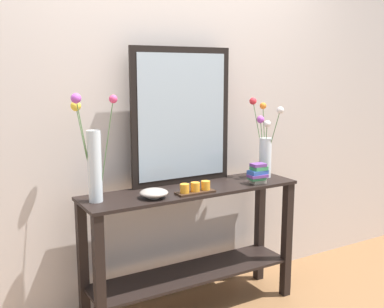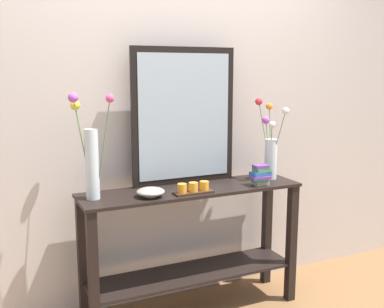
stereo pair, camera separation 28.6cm
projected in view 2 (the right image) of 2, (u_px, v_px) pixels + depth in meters
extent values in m
cube|color=beige|center=(173.00, 103.00, 3.08)|extent=(6.40, 0.08, 2.70)
cube|color=black|center=(192.00, 190.00, 2.90)|extent=(1.43, 0.38, 0.02)
cube|color=black|center=(192.00, 273.00, 3.00)|extent=(1.37, 0.34, 0.02)
cube|color=black|center=(93.00, 281.00, 2.57)|extent=(0.06, 0.06, 0.81)
cube|color=black|center=(291.00, 244.00, 3.12)|extent=(0.06, 0.06, 0.81)
cube|color=black|center=(83.00, 261.00, 2.83)|extent=(0.06, 0.06, 0.81)
cube|color=black|center=(267.00, 230.00, 3.39)|extent=(0.06, 0.06, 0.81)
cube|color=black|center=(184.00, 116.00, 2.97)|extent=(0.71, 0.03, 0.88)
cube|color=#9EADB7|center=(185.00, 117.00, 2.95)|extent=(0.63, 0.00, 0.80)
cylinder|color=silver|center=(92.00, 164.00, 2.63)|extent=(0.08, 0.08, 0.41)
cylinder|color=#4C753D|center=(84.00, 150.00, 2.65)|extent=(0.07, 0.10, 0.52)
sphere|color=yellow|center=(75.00, 105.00, 2.63)|extent=(0.06, 0.06, 0.06)
cylinder|color=#4C753D|center=(83.00, 148.00, 2.59)|extent=(0.09, 0.01, 0.57)
sphere|color=#B24CB7|center=(73.00, 98.00, 2.51)|extent=(0.06, 0.06, 0.06)
cylinder|color=#4C753D|center=(103.00, 148.00, 2.61)|extent=(0.09, 0.03, 0.56)
sphere|color=#EA4275|center=(110.00, 99.00, 2.56)|extent=(0.05, 0.05, 0.05)
cylinder|color=silver|center=(271.00, 159.00, 3.13)|extent=(0.09, 0.09, 0.28)
cylinder|color=#4C753D|center=(268.00, 148.00, 3.12)|extent=(0.05, 0.02, 0.38)
sphere|color=#B24CB7|center=(266.00, 120.00, 3.09)|extent=(0.05, 0.05, 0.05)
cylinder|color=#4C753D|center=(265.00, 139.00, 3.13)|extent=(0.07, 0.10, 0.51)
sphere|color=red|center=(259.00, 102.00, 3.11)|extent=(0.05, 0.05, 0.05)
cylinder|color=#4C753D|center=(276.00, 144.00, 3.09)|extent=(0.07, 0.10, 0.45)
sphere|color=silver|center=(286.00, 111.00, 3.01)|extent=(0.05, 0.05, 0.05)
cylinder|color=#4C753D|center=(271.00, 151.00, 3.10)|extent=(0.04, 0.06, 0.36)
sphere|color=silver|center=(272.00, 125.00, 3.04)|extent=(0.05, 0.05, 0.05)
cylinder|color=#4C753D|center=(270.00, 141.00, 3.14)|extent=(0.01, 0.06, 0.47)
sphere|color=orange|center=(269.00, 106.00, 3.12)|extent=(0.05, 0.05, 0.05)
cube|color=#382316|center=(193.00, 192.00, 2.78)|extent=(0.24, 0.09, 0.01)
cylinder|color=orange|center=(182.00, 188.00, 2.75)|extent=(0.06, 0.06, 0.05)
cylinder|color=orange|center=(193.00, 187.00, 2.78)|extent=(0.06, 0.06, 0.05)
cylinder|color=orange|center=(204.00, 186.00, 2.81)|extent=(0.06, 0.06, 0.05)
cylinder|color=#9E9389|center=(151.00, 196.00, 2.70)|extent=(0.07, 0.07, 0.01)
ellipsoid|color=#9E9389|center=(151.00, 192.00, 2.70)|extent=(0.17, 0.17, 0.05)
cube|color=#B2A893|center=(261.00, 183.00, 2.99)|extent=(0.10, 0.07, 0.03)
cube|color=#388E56|center=(259.00, 180.00, 2.97)|extent=(0.11, 0.09, 0.02)
cube|color=#663884|center=(260.00, 177.00, 2.96)|extent=(0.13, 0.08, 0.02)
cube|color=#2D519E|center=(260.00, 174.00, 2.96)|extent=(0.13, 0.08, 0.03)
cube|color=#388E56|center=(262.00, 169.00, 2.97)|extent=(0.10, 0.08, 0.03)
cube|color=#663884|center=(261.00, 166.00, 2.95)|extent=(0.10, 0.08, 0.02)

